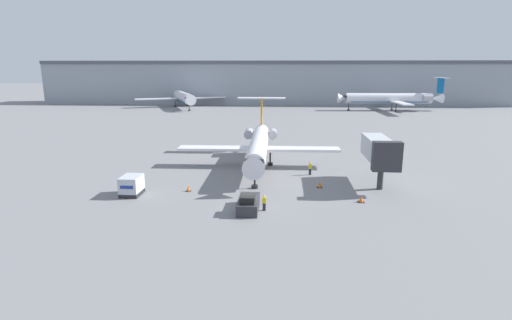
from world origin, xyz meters
TOP-DOWN VIEW (x-y plane):
  - ground_plane at (0.00, 0.00)m, footprint 600.00×600.00m
  - terminal_building at (0.00, 120.00)m, footprint 180.00×16.80m
  - airplane_main at (-0.28, 18.01)m, footprint 23.59×27.10m
  - pushback_tug at (-0.17, -0.41)m, footprint 2.09×4.78m
  - luggage_cart at (-13.91, 3.61)m, footprint 2.08×2.92m
  - worker_near_tug at (1.44, -0.45)m, footprint 0.40×0.24m
  - worker_by_wing at (6.98, 13.70)m, footprint 0.40×0.25m
  - traffic_cone_left at (-7.79, 5.40)m, footprint 0.58×0.58m
  - traffic_cone_right at (7.79, 7.99)m, footprint 0.65×0.65m
  - traffic_cone_mid at (11.81, 2.85)m, footprint 0.71×0.71m
  - airplane_parked_far_left at (38.93, 96.96)m, footprint 34.52×32.28m
  - airplane_parked_far_right at (-33.78, 105.03)m, footprint 31.26×35.81m
  - jet_bridge at (14.92, 9.29)m, footprint 3.20×9.21m

SIDE VIEW (x-z plane):
  - ground_plane at x=0.00m, z-range 0.00..0.00m
  - traffic_cone_left at x=-7.79m, z-range -0.02..0.66m
  - traffic_cone_mid at x=11.81m, z-range -0.02..0.67m
  - traffic_cone_right at x=7.79m, z-range -0.02..0.80m
  - pushback_tug at x=-0.17m, z-range -0.24..1.63m
  - worker_near_tug at x=1.44m, z-range 0.03..1.67m
  - worker_by_wing at x=6.98m, z-range 0.05..1.84m
  - luggage_cart at x=-13.91m, z-range 0.00..2.22m
  - airplane_main at x=-0.28m, z-range -1.35..7.81m
  - airplane_parked_far_right at x=-33.78m, z-range -1.52..9.14m
  - airplane_parked_far_left at x=38.93m, z-range -1.39..9.45m
  - jet_bridge at x=14.92m, z-range 1.34..7.53m
  - terminal_building at x=0.00m, z-range 0.03..16.46m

